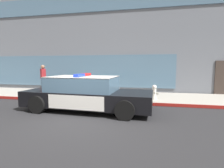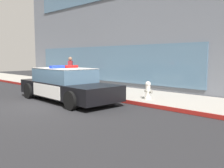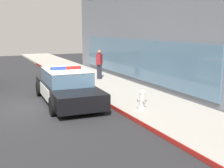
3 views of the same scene
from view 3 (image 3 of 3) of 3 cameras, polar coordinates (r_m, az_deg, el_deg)
ground at (r=11.88m, az=-14.07°, el=-4.47°), size 48.00×48.00×0.00m
sidewalk at (r=13.22m, az=3.76°, el=-2.29°), size 48.00×3.15×0.15m
curb_red_paint at (r=12.55m, az=-2.64°, el=-2.98°), size 28.80×0.04×0.14m
police_cruiser at (r=12.35m, az=-8.84°, el=-0.46°), size 5.21×2.27×1.49m
fire_hydrant at (r=10.67m, az=5.96°, el=-3.14°), size 0.34×0.39×0.73m
pedestrian_on_sidewalk at (r=17.09m, az=-2.51°, el=3.89°), size 0.47×0.46×1.71m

